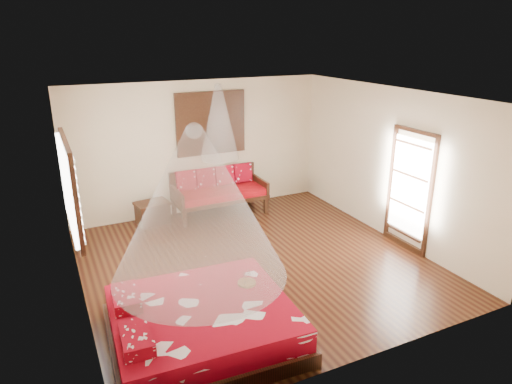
# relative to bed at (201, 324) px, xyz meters

# --- Properties ---
(room) EXTENTS (5.54, 5.54, 2.84)m
(room) POSITION_rel_bed_xyz_m (1.52, 1.60, 1.15)
(room) COLOR black
(room) RESTS_ON ground
(bed) EXTENTS (2.36, 2.16, 0.65)m
(bed) POSITION_rel_bed_xyz_m (0.00, 0.00, 0.00)
(bed) COLOR black
(bed) RESTS_ON floor
(daybed) EXTENTS (1.95, 0.87, 0.98)m
(daybed) POSITION_rel_bed_xyz_m (1.79, 3.99, 0.27)
(daybed) COLOR black
(daybed) RESTS_ON floor
(storage_chest) EXTENTS (0.71, 0.57, 0.45)m
(storage_chest) POSITION_rel_bed_xyz_m (0.37, 4.05, -0.02)
(storage_chest) COLOR black
(storage_chest) RESTS_ON floor
(shutter_panel) EXTENTS (1.52, 0.06, 1.32)m
(shutter_panel) POSITION_rel_bed_xyz_m (1.79, 4.32, 1.65)
(shutter_panel) COLOR black
(shutter_panel) RESTS_ON wall_back
(window_left) EXTENTS (0.10, 1.74, 1.34)m
(window_left) POSITION_rel_bed_xyz_m (-1.19, 1.80, 1.45)
(window_left) COLOR black
(window_left) RESTS_ON wall_left
(glazed_door) EXTENTS (0.08, 1.02, 2.16)m
(glazed_door) POSITION_rel_bed_xyz_m (4.24, 1.00, 0.82)
(glazed_door) COLOR black
(glazed_door) RESTS_ON floor
(wine_tray) EXTENTS (0.25, 0.25, 0.20)m
(wine_tray) POSITION_rel_bed_xyz_m (0.74, 0.25, 0.30)
(wine_tray) COLOR brown
(wine_tray) RESTS_ON bed
(mosquito_net_main) EXTENTS (2.07, 2.07, 1.80)m
(mosquito_net_main) POSITION_rel_bed_xyz_m (0.02, -0.00, 1.60)
(mosquito_net_main) COLOR white
(mosquito_net_main) RESTS_ON ceiling
(mosquito_net_daybed) EXTENTS (0.79, 0.79, 1.50)m
(mosquito_net_daybed) POSITION_rel_bed_xyz_m (1.79, 3.85, 1.75)
(mosquito_net_daybed) COLOR white
(mosquito_net_daybed) RESTS_ON ceiling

